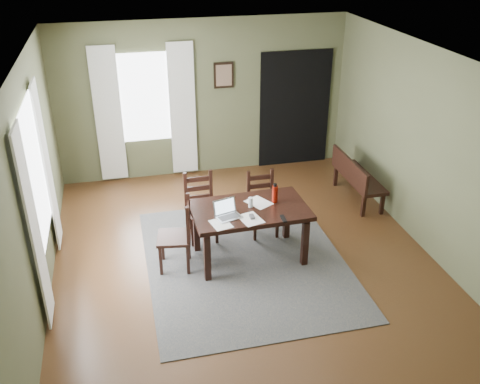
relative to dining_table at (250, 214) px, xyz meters
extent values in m
cube|color=#492C16|center=(-0.08, -0.08, -0.68)|extent=(5.00, 6.00, 0.01)
cube|color=#525638|center=(-0.08, 2.92, 0.68)|extent=(5.00, 0.02, 2.70)
cube|color=#525638|center=(-0.08, -3.08, 0.68)|extent=(5.00, 0.02, 2.70)
cube|color=#525638|center=(-2.58, -0.08, 0.68)|extent=(0.02, 6.00, 2.70)
cube|color=#525638|center=(2.42, -0.08, 0.68)|extent=(0.02, 6.00, 2.70)
cube|color=white|center=(-0.08, -0.08, 2.03)|extent=(5.00, 6.00, 0.02)
cube|color=#434343|center=(-0.08, -0.08, -0.67)|extent=(2.60, 3.20, 0.01)
cube|color=black|center=(0.00, 0.00, 0.06)|extent=(1.54, 0.95, 0.06)
cube|color=black|center=(0.00, 0.00, 0.01)|extent=(1.37, 0.79, 0.05)
cube|color=black|center=(-0.64, -0.37, -0.34)|extent=(0.08, 0.08, 0.64)
cube|color=black|center=(-0.66, 0.33, -0.34)|extent=(0.08, 0.08, 0.64)
cube|color=black|center=(0.66, -0.33, -0.34)|extent=(0.08, 0.08, 0.64)
cube|color=black|center=(0.64, 0.37, -0.34)|extent=(0.08, 0.08, 0.64)
cube|color=black|center=(-1.00, 0.01, -0.22)|extent=(0.50, 0.50, 0.04)
cube|color=black|center=(-1.14, 0.21, -0.45)|extent=(0.05, 0.05, 0.42)
cube|color=black|center=(-0.80, 0.15, -0.45)|extent=(0.05, 0.05, 0.42)
cube|color=black|center=(-1.20, -0.13, -0.45)|extent=(0.05, 0.05, 0.42)
cube|color=black|center=(-0.86, -0.19, -0.45)|extent=(0.05, 0.05, 0.42)
cube|color=black|center=(-0.78, 0.16, 0.06)|extent=(0.05, 0.05, 0.53)
cube|color=black|center=(-0.84, -0.21, 0.06)|extent=(0.05, 0.05, 0.53)
cube|color=black|center=(-0.81, -0.03, -0.09)|extent=(0.08, 0.32, 0.07)
cube|color=black|center=(-0.81, -0.03, 0.06)|extent=(0.08, 0.32, 0.07)
cube|color=black|center=(-0.81, -0.03, 0.20)|extent=(0.08, 0.32, 0.07)
cube|color=black|center=(-0.54, 0.61, -0.22)|extent=(0.44, 0.44, 0.04)
cube|color=black|center=(-0.71, 0.44, -0.45)|extent=(0.04, 0.04, 0.41)
cube|color=black|center=(-0.72, 0.78, -0.45)|extent=(0.04, 0.04, 0.41)
cube|color=black|center=(-0.36, 0.45, -0.45)|extent=(0.04, 0.04, 0.41)
cube|color=black|center=(-0.37, 0.79, -0.45)|extent=(0.04, 0.04, 0.41)
cube|color=black|center=(-0.73, 0.80, 0.05)|extent=(0.05, 0.05, 0.53)
cube|color=black|center=(-0.36, 0.81, 0.05)|extent=(0.05, 0.05, 0.53)
cube|color=black|center=(-0.55, 0.81, -0.09)|extent=(0.31, 0.04, 0.07)
cube|color=black|center=(-0.55, 0.81, 0.05)|extent=(0.31, 0.04, 0.07)
cube|color=black|center=(-0.55, 0.81, 0.19)|extent=(0.31, 0.04, 0.07)
cube|color=black|center=(0.34, 0.56, -0.24)|extent=(0.41, 0.41, 0.04)
cube|color=black|center=(0.18, 0.39, -0.46)|extent=(0.04, 0.04, 0.40)
cube|color=black|center=(0.18, 0.72, -0.46)|extent=(0.04, 0.04, 0.40)
cube|color=black|center=(0.51, 0.39, -0.46)|extent=(0.04, 0.04, 0.40)
cube|color=black|center=(0.51, 0.72, -0.46)|extent=(0.04, 0.04, 0.40)
cube|color=black|center=(0.17, 0.74, 0.02)|extent=(0.04, 0.04, 0.50)
cube|color=black|center=(0.52, 0.74, 0.02)|extent=(0.04, 0.04, 0.50)
cube|color=black|center=(0.34, 0.74, -0.12)|extent=(0.30, 0.03, 0.07)
cube|color=black|center=(0.34, 0.74, 0.02)|extent=(0.30, 0.03, 0.07)
cube|color=black|center=(0.34, 0.74, 0.15)|extent=(0.30, 0.03, 0.07)
cube|color=black|center=(2.14, 1.24, -0.28)|extent=(0.41, 1.29, 0.06)
cube|color=black|center=(2.30, 0.69, -0.49)|extent=(0.06, 0.06, 0.36)
cube|color=black|center=(1.98, 0.69, -0.49)|extent=(0.06, 0.06, 0.36)
cube|color=black|center=(2.30, 1.79, -0.49)|extent=(0.06, 0.06, 0.36)
cube|color=black|center=(1.98, 1.79, -0.49)|extent=(0.06, 0.06, 0.36)
cube|color=black|center=(1.96, 1.24, -0.10)|extent=(0.05, 1.29, 0.31)
cube|color=#B7B7BC|center=(-0.32, -0.18, 0.10)|extent=(0.36, 0.29, 0.02)
cube|color=#B7B7BC|center=(-0.35, -0.07, 0.20)|extent=(0.31, 0.14, 0.20)
cube|color=silver|center=(-0.35, -0.08, 0.20)|extent=(0.27, 0.11, 0.17)
cube|color=#3F3F42|center=(-0.32, -0.19, 0.11)|extent=(0.28, 0.19, 0.00)
cube|color=#3F3F42|center=(-0.04, -0.25, 0.11)|extent=(0.06, 0.10, 0.03)
cube|color=black|center=(0.34, -0.38, 0.10)|extent=(0.05, 0.18, 0.02)
cylinder|color=silver|center=(0.02, 0.03, 0.16)|extent=(0.06, 0.06, 0.13)
cylinder|color=#9D1A0C|center=(0.36, 0.09, 0.21)|extent=(0.09, 0.09, 0.23)
cylinder|color=black|center=(0.36, 0.09, 0.34)|extent=(0.05, 0.05, 0.04)
cube|color=white|center=(-0.45, -0.31, 0.09)|extent=(0.28, 0.33, 0.00)
cube|color=white|center=(0.15, 0.12, 0.10)|extent=(0.38, 0.41, 0.00)
cube|color=white|center=(-0.06, -0.28, 0.10)|extent=(0.32, 0.38, 0.00)
cube|color=white|center=(-2.55, 0.12, 0.78)|extent=(0.01, 1.30, 1.70)
cube|color=white|center=(-1.08, 2.89, 0.78)|extent=(1.00, 0.01, 1.50)
cube|color=silver|center=(-2.52, -0.70, 0.53)|extent=(0.03, 0.48, 2.30)
cube|color=silver|center=(-2.52, 0.94, 0.53)|extent=(0.03, 0.48, 2.30)
cube|color=silver|center=(-1.70, 2.86, 0.53)|extent=(0.44, 0.03, 2.30)
cube|color=silver|center=(-0.46, 2.86, 0.53)|extent=(0.44, 0.03, 2.30)
cube|color=black|center=(0.27, 2.89, 1.08)|extent=(0.34, 0.03, 0.44)
cube|color=brown|center=(0.27, 2.87, 1.08)|extent=(0.27, 0.01, 0.36)
cube|color=black|center=(1.57, 2.89, 0.38)|extent=(1.30, 0.03, 2.10)
camera|label=1|loc=(-1.53, -5.88, 3.45)|focal=40.00mm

